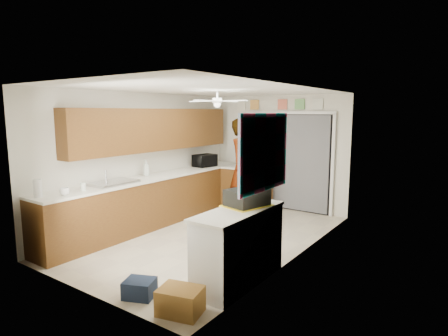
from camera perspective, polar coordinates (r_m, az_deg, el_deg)
The scene contains 40 objects.
floor at distance 6.61m, azimuth -2.02°, elevation -10.34°, with size 5.00×5.00×0.00m, color #BAAA95.
ceiling at distance 6.27m, azimuth -2.14°, elevation 11.85°, with size 5.00×5.00×0.00m, color white.
wall_back at distance 8.43m, azimuth 8.21°, elevation 2.41°, with size 3.20×3.20×0.00m, color silver.
wall_front at distance 4.60m, azimuth -21.20°, elevation -3.15°, with size 3.20×3.20×0.00m, color silver.
wall_left at distance 7.38m, azimuth -12.04°, elevation 1.45°, with size 5.00×5.00×0.00m, color silver.
wall_right at distance 5.51m, azimuth 11.32°, elevation -0.89°, with size 5.00×5.00×0.00m, color silver.
left_base_cabinets at distance 7.31m, azimuth -10.24°, elevation -4.95°, with size 0.60×4.80×0.90m, color brown.
left_countertop at distance 7.21m, azimuth -10.28°, elevation -1.32°, with size 0.62×4.80×0.04m, color white.
upper_cabinets at distance 7.36m, azimuth -10.18°, elevation 5.78°, with size 0.32×4.00×0.80m, color brown.
sink_basin at distance 6.55m, azimuth -16.50°, elevation -2.22°, with size 0.50×0.76×0.06m, color silver.
faucet at distance 6.68m, azimuth -17.55°, elevation -1.23°, with size 0.03×0.03×0.22m, color silver.
peninsula_base at distance 8.36m, azimuth 3.48°, elevation -3.12°, with size 1.00×0.60×0.90m, color brown.
peninsula_top at distance 8.28m, azimuth 3.51°, elevation 0.06°, with size 1.04×0.64×0.04m, color white.
back_opening_recess at distance 8.32m, azimuth 9.63°, elevation 0.90°, with size 2.00×0.06×2.10m, color black.
curtain_panel at distance 8.28m, azimuth 9.51°, elevation 0.87°, with size 1.90×0.03×2.05m, color slate.
door_trim_left at distance 8.78m, azimuth 3.52°, elevation 1.40°, with size 0.06×0.04×2.10m, color white.
door_trim_right at distance 7.91m, azimuth 16.21°, elevation 0.30°, with size 0.06×0.04×2.10m, color white.
door_trim_head at distance 8.22m, azimuth 9.72°, elevation 8.29°, with size 2.10×0.04×0.06m, color white.
header_frame_0 at distance 8.65m, azimuth 4.67°, elevation 9.58°, with size 0.22×0.02×0.22m, color #E09E4A.
header_frame_2 at distance 8.32m, azimuth 8.90°, elevation 9.55°, with size 0.22×0.02×0.22m, color #DB6A52.
header_frame_3 at distance 8.15m, azimuth 11.46°, elevation 9.51°, with size 0.22×0.02×0.22m, color #66A45D.
header_frame_4 at distance 8.00m, azimuth 14.12°, elevation 9.45°, with size 0.22×0.02×0.22m, color silver.
route66_sign at distance 8.83m, azimuth 2.69°, elevation 9.58°, with size 0.22×0.02×0.26m, color silver.
right_counter_base at distance 4.80m, azimuth 2.31°, elevation -12.03°, with size 0.50×1.40×0.90m, color white.
right_counter_top at distance 4.66m, azimuth 2.24°, elevation -6.59°, with size 0.54×1.44×0.04m, color white.
abstract_painting at distance 4.58m, azimuth 6.18°, elevation 2.38°, with size 0.03×1.15×0.95m, color #E55493.
ceiling_fan at distance 6.42m, azimuth -1.04°, elevation 10.17°, with size 1.14×1.14×0.24m, color white.
microwave at distance 8.26m, azimuth -2.96°, elevation 1.14°, with size 0.49×0.33×0.27m, color black.
soap_bottle at distance 7.21m, azimuth -11.77°, elevation 0.04°, with size 0.12×0.12×0.31m, color silver.
cup at distance 5.91m, azimuth -23.13°, elevation -3.31°, with size 0.14×0.14×0.11m, color white.
jar_b at distance 6.14m, azimuth -20.68°, elevation -2.67°, with size 0.08×0.08×0.13m, color silver.
paper_towel_roll at distance 5.92m, azimuth -26.52°, elevation -2.77°, with size 0.12×0.12×0.26m, color white.
suitcase at distance 4.83m, azimuth 3.54°, elevation -4.50°, with size 0.38×0.51×0.22m, color black.
suitcase_rim at distance 4.86m, azimuth 3.52°, elevation -5.76°, with size 0.44×0.58×0.02m, color yellow.
suitcase_lid at distance 5.03m, azimuth 5.29°, elevation -1.10°, with size 0.42×0.03×0.50m, color black.
cardboard_box at distance 4.26m, azimuth -6.67°, elevation -19.48°, with size 0.45×0.34×0.28m, color olive.
navy_crate at distance 4.67m, azimuth -12.74°, elevation -17.46°, with size 0.34×0.28×0.21m, color #141E33.
cabinet_door_panel at distance 7.65m, azimuth 2.38°, elevation -5.45°, with size 0.39×0.03×0.58m, color brown.
man at distance 7.80m, azimuth 2.86°, elevation 0.17°, with size 0.73×0.48×2.01m, color white.
dog at distance 6.18m, azimuth 1.00°, elevation -9.38°, with size 0.26×0.60×0.47m, color black.
Camera 1 is at (3.77, -4.99, 2.14)m, focal length 30.00 mm.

